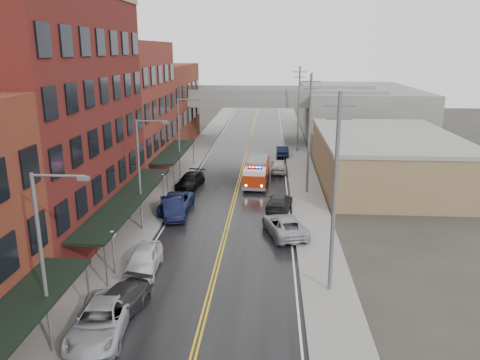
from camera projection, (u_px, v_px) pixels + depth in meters
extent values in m
cube|color=black|center=(232.00, 208.00, 43.27)|extent=(11.00, 160.00, 0.02)
cube|color=slate|center=(155.00, 205.00, 43.74)|extent=(3.00, 160.00, 0.15)
cube|color=slate|center=(312.00, 209.00, 42.77)|extent=(3.00, 160.00, 0.15)
cube|color=gray|center=(172.00, 206.00, 43.63)|extent=(0.30, 160.00, 0.15)
cube|color=gray|center=(293.00, 208.00, 42.88)|extent=(0.30, 160.00, 0.15)
cube|color=#541916|center=(47.00, 121.00, 35.01)|extent=(9.00, 20.00, 18.00)
cube|color=maroon|center=(121.00, 111.00, 52.23)|extent=(9.00, 15.00, 15.00)
cube|color=#5F2C19|center=(159.00, 106.00, 69.44)|extent=(9.00, 20.00, 12.00)
cube|color=#93734F|center=(385.00, 160.00, 51.14)|extent=(14.00, 22.00, 5.00)
cube|color=slate|center=(357.00, 111.00, 79.43)|extent=(18.00, 30.00, 8.00)
cylinder|color=slate|center=(88.00, 289.00, 25.61)|extent=(0.10, 0.10, 3.00)
cube|color=black|center=(128.00, 198.00, 36.24)|extent=(2.60, 18.00, 0.18)
cylinder|color=slate|center=(106.00, 266.00, 28.30)|extent=(0.10, 0.10, 3.00)
cylinder|color=slate|center=(168.00, 186.00, 44.83)|extent=(0.10, 0.10, 3.00)
cube|color=black|center=(174.00, 151.00, 53.05)|extent=(2.60, 13.00, 0.18)
cylinder|color=slate|center=(174.00, 178.00, 47.52)|extent=(0.10, 0.10, 3.00)
cylinder|color=slate|center=(193.00, 153.00, 59.24)|extent=(0.10, 0.10, 3.00)
cylinder|color=#59595B|center=(114.00, 256.00, 29.87)|extent=(0.14, 0.14, 2.80)
sphere|color=silver|center=(112.00, 234.00, 29.47)|extent=(0.44, 0.44, 0.44)
cylinder|color=#59595B|center=(163.00, 192.00, 43.32)|extent=(0.14, 0.14, 2.80)
sphere|color=silver|center=(163.00, 176.00, 42.92)|extent=(0.44, 0.44, 0.44)
cylinder|color=#59595B|center=(43.00, 268.00, 21.38)|extent=(0.18, 0.18, 9.00)
cylinder|color=#59595B|center=(58.00, 176.00, 20.11)|extent=(2.40, 0.12, 0.12)
cube|color=#59595B|center=(83.00, 178.00, 20.07)|extent=(0.50, 0.22, 0.18)
cylinder|color=#59595B|center=(139.00, 177.00, 36.75)|extent=(0.18, 0.18, 9.00)
cylinder|color=#59595B|center=(152.00, 121.00, 35.48)|extent=(2.40, 0.12, 0.12)
cube|color=#59595B|center=(166.00, 123.00, 35.44)|extent=(0.50, 0.22, 0.18)
cylinder|color=#59595B|center=(179.00, 139.00, 52.12)|extent=(0.18, 0.18, 9.00)
cylinder|color=#59595B|center=(188.00, 99.00, 50.86)|extent=(2.40, 0.12, 0.12)
cube|color=#59595B|center=(198.00, 100.00, 50.81)|extent=(0.50, 0.22, 0.18)
cylinder|color=#59595B|center=(335.00, 197.00, 26.77)|extent=(0.24, 0.24, 12.00)
cube|color=#59595B|center=(340.00, 106.00, 25.37)|extent=(1.80, 0.12, 0.12)
cube|color=#59595B|center=(339.00, 119.00, 25.56)|extent=(1.40, 0.12, 0.12)
cylinder|color=#59595B|center=(309.00, 135.00, 45.98)|extent=(0.24, 0.24, 12.00)
cube|color=#59595B|center=(311.00, 82.00, 44.58)|extent=(1.80, 0.12, 0.12)
cube|color=#59595B|center=(311.00, 89.00, 44.77)|extent=(1.40, 0.12, 0.12)
cylinder|color=#59595B|center=(299.00, 110.00, 65.20)|extent=(0.24, 0.24, 12.00)
cube|color=#59595B|center=(300.00, 72.00, 63.80)|extent=(1.80, 0.12, 0.12)
cube|color=#59595B|center=(300.00, 77.00, 63.99)|extent=(1.40, 0.12, 0.12)
cube|color=slate|center=(250.00, 99.00, 72.20)|extent=(40.00, 10.00, 1.50)
cube|color=slate|center=(180.00, 123.00, 73.94)|extent=(1.60, 8.00, 6.00)
cube|color=slate|center=(320.00, 124.00, 72.48)|extent=(1.60, 8.00, 6.00)
cube|color=#A42307|center=(258.00, 169.00, 51.65)|extent=(2.55, 5.21, 1.95)
cube|color=#A42307|center=(255.00, 180.00, 48.27)|extent=(2.43, 2.52, 1.39)
cube|color=silver|center=(255.00, 171.00, 48.02)|extent=(2.31, 2.33, 0.46)
cube|color=black|center=(255.00, 177.00, 48.37)|extent=(2.41, 1.59, 0.74)
cube|color=slate|center=(258.00, 159.00, 51.35)|extent=(2.31, 4.82, 0.28)
cube|color=black|center=(255.00, 168.00, 47.93)|extent=(1.50, 0.33, 0.13)
sphere|color=#FF0C0C|center=(250.00, 167.00, 47.97)|extent=(0.19, 0.19, 0.19)
sphere|color=#1933FF|center=(260.00, 168.00, 47.86)|extent=(0.19, 0.19, 0.19)
cylinder|color=black|center=(245.00, 186.00, 48.48)|extent=(0.94, 0.37, 0.93)
cylinder|color=black|center=(265.00, 187.00, 48.25)|extent=(0.94, 0.37, 0.93)
cylinder|color=black|center=(248.00, 178.00, 51.59)|extent=(0.94, 0.37, 0.93)
cylinder|color=black|center=(266.00, 179.00, 51.36)|extent=(0.94, 0.37, 0.93)
cylinder|color=black|center=(250.00, 173.00, 53.80)|extent=(0.94, 0.37, 0.93)
cylinder|color=black|center=(268.00, 173.00, 53.58)|extent=(0.94, 0.37, 0.93)
imported|color=#A3A6AB|center=(100.00, 321.00, 23.78)|extent=(3.17, 6.01, 1.61)
imported|color=#29292C|center=(117.00, 305.00, 25.42)|extent=(3.19, 5.46, 1.49)
imported|color=silver|center=(144.00, 260.00, 30.68)|extent=(2.21, 4.99, 1.67)
imported|color=black|center=(172.00, 208.00, 40.69)|extent=(3.19, 5.33, 1.66)
imported|color=navy|center=(176.00, 203.00, 42.24)|extent=(2.67, 5.61, 1.55)
imported|color=black|center=(190.00, 181.00, 49.49)|extent=(2.89, 5.48, 1.51)
imported|color=#9D9FA5|center=(285.00, 225.00, 36.79)|extent=(4.04, 6.17, 1.58)
imported|color=black|center=(279.00, 202.00, 42.59)|extent=(2.76, 5.28, 1.46)
imported|color=#B6B6B6|center=(279.00, 166.00, 55.59)|extent=(1.96, 4.68, 1.58)
imported|color=black|center=(282.00, 151.00, 64.07)|extent=(1.70, 4.53, 1.48)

